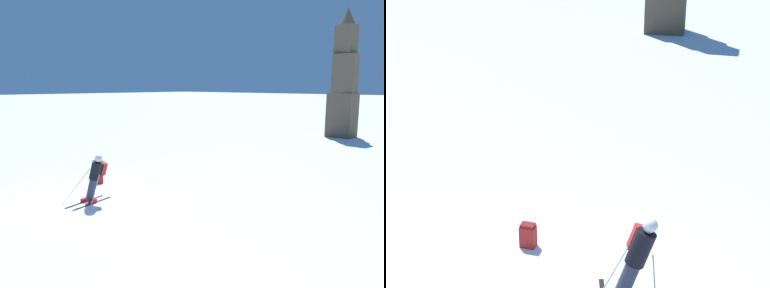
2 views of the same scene
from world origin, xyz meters
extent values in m
plane|color=white|center=(0.00, 0.00, 0.00)|extent=(300.00, 300.00, 0.00)
cube|color=black|center=(0.42, -0.04, 0.01)|extent=(0.49, 1.64, 0.01)
cube|color=black|center=(0.77, 0.04, 0.01)|extent=(0.49, 1.64, 0.01)
cube|color=#B21919|center=(0.42, -0.04, 0.07)|extent=(0.20, 0.31, 0.12)
cube|color=#B21919|center=(0.77, 0.04, 0.07)|extent=(0.20, 0.31, 0.12)
cylinder|color=#2D3342|center=(0.75, 0.04, 0.50)|extent=(0.54, 0.37, 0.82)
cylinder|color=black|center=(0.97, 0.09, 1.15)|extent=(0.58, 0.45, 0.69)
sphere|color=tan|center=(1.10, 0.13, 1.55)|extent=(0.32, 0.28, 0.28)
sphere|color=silver|center=(1.11, 0.13, 1.57)|extent=(0.37, 0.32, 0.32)
cube|color=#AD231E|center=(0.92, 0.35, 1.18)|extent=(0.44, 0.27, 0.51)
cylinder|color=#B7B7BC|center=(0.44, -0.35, 0.60)|extent=(0.69, 0.71, 1.21)
cylinder|color=#B7B7BC|center=(1.26, -0.14, 0.53)|extent=(0.19, 0.50, 1.07)
cube|color=brown|center=(-0.29, 21.83, 1.66)|extent=(1.86, 1.58, 3.32)
cube|color=brown|center=(-0.22, 21.77, 4.74)|extent=(1.72, 1.58, 2.84)
cube|color=brown|center=(-0.35, 21.86, 7.20)|extent=(1.36, 1.30, 2.08)
cone|color=brown|center=(-0.29, 21.83, 8.86)|extent=(1.11, 1.11, 1.23)
cube|color=#AD231E|center=(-1.38, 1.60, 0.22)|extent=(0.32, 0.25, 0.44)
cube|color=maroon|center=(-1.38, 1.60, 0.47)|extent=(0.29, 0.22, 0.06)
camera|label=1|loc=(11.56, -6.11, 3.90)|focal=35.00mm
camera|label=2|loc=(1.79, -8.93, 6.67)|focal=60.00mm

